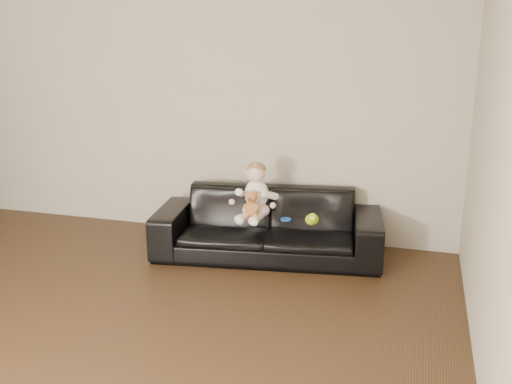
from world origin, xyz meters
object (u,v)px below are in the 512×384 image
(toy_rattle, at_px, (312,219))
(toy_green, at_px, (312,220))
(teddy_bear, at_px, (252,204))
(toy_blue_disc, at_px, (286,219))
(baby, at_px, (256,194))
(sofa, at_px, (268,225))

(toy_rattle, bearing_deg, toy_green, -82.38)
(toy_green, distance_m, toy_rattle, 0.06)
(teddy_bear, relative_size, toy_blue_disc, 2.41)
(baby, relative_size, toy_green, 3.57)
(teddy_bear, bearing_deg, sofa, 91.52)
(toy_green, xyz_separation_m, toy_blue_disc, (-0.23, 0.07, -0.04))
(sofa, height_order, toy_green, sofa)
(baby, xyz_separation_m, teddy_bear, (0.01, -0.14, -0.05))
(baby, bearing_deg, toy_green, 5.88)
(sofa, relative_size, toy_green, 14.58)
(sofa, bearing_deg, baby, -134.13)
(teddy_bear, xyz_separation_m, toy_green, (0.48, 0.09, -0.11))
(toy_rattle, bearing_deg, sofa, 166.01)
(baby, xyz_separation_m, toy_blue_disc, (0.26, 0.01, -0.20))
(toy_green, height_order, toy_rattle, toy_green)
(toy_rattle, bearing_deg, baby, -179.47)
(teddy_bear, height_order, toy_blue_disc, teddy_bear)
(toy_blue_disc, bearing_deg, baby, -177.35)
(teddy_bear, bearing_deg, baby, 110.68)
(sofa, relative_size, toy_rattle, 29.50)
(sofa, xyz_separation_m, baby, (-0.08, -0.11, 0.30))
(sofa, xyz_separation_m, toy_green, (0.41, -0.16, 0.13))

